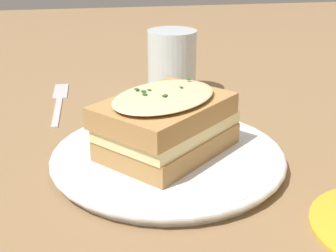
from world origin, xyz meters
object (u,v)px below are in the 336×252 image
(water_glass, at_px, (172,63))
(fork, at_px, (60,98))
(dinner_plate, at_px, (168,156))
(sandwich, at_px, (166,123))

(water_glass, height_order, fork, water_glass)
(dinner_plate, height_order, sandwich, sandwich)
(dinner_plate, bearing_deg, water_glass, -101.19)
(dinner_plate, distance_m, water_glass, 0.25)
(water_glass, bearing_deg, sandwich, 78.39)
(sandwich, relative_size, water_glass, 1.71)
(sandwich, height_order, water_glass, water_glass)
(water_glass, relative_size, fork, 0.54)
(fork, bearing_deg, water_glass, -1.33)
(dinner_plate, relative_size, fork, 1.37)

